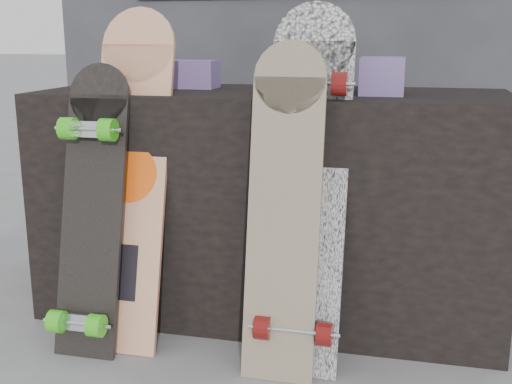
% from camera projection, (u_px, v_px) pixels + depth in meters
% --- Properties ---
extents(ground, '(60.00, 60.00, 0.00)m').
position_uv_depth(ground, '(235.00, 373.00, 1.93)').
color(ground, slate).
rests_on(ground, ground).
extents(vendor_table, '(1.60, 0.60, 0.80)m').
position_uv_depth(vendor_table, '(271.00, 203.00, 2.30)').
color(vendor_table, black).
rests_on(vendor_table, ground).
extents(booth, '(2.40, 0.22, 2.20)m').
position_uv_depth(booth, '(310.00, 10.00, 2.94)').
color(booth, '#323237').
rests_on(booth, ground).
extents(merch_box_purple, '(0.18, 0.12, 0.10)m').
position_uv_depth(merch_box_purple, '(192.00, 74.00, 2.33)').
color(merch_box_purple, '#443B79').
rests_on(merch_box_purple, vendor_table).
extents(merch_box_small, '(0.14, 0.14, 0.12)m').
position_uv_depth(merch_box_small, '(382.00, 76.00, 2.06)').
color(merch_box_small, '#443B79').
rests_on(merch_box_small, vendor_table).
extents(merch_box_flat, '(0.22, 0.10, 0.06)m').
position_uv_depth(merch_box_flat, '(321.00, 82.00, 2.24)').
color(merch_box_flat, '#D1B78C').
rests_on(merch_box_flat, vendor_table).
extents(longboard_geisha, '(0.25, 0.31, 1.08)m').
position_uv_depth(longboard_geisha, '(130.00, 168.00, 2.06)').
color(longboard_geisha, '#CEB18B').
rests_on(longboard_geisha, ground).
extents(longboard_celtic, '(0.21, 0.21, 0.98)m').
position_uv_depth(longboard_celtic, '(285.00, 201.00, 1.86)').
color(longboard_celtic, beige).
rests_on(longboard_celtic, ground).
extents(longboard_cascadia, '(0.25, 0.39, 1.09)m').
position_uv_depth(longboard_cascadia, '(305.00, 179.00, 1.93)').
color(longboard_cascadia, white).
rests_on(longboard_cascadia, ground).
extents(skateboard_dark, '(0.20, 0.31, 0.91)m').
position_uv_depth(skateboard_dark, '(91.00, 207.00, 2.01)').
color(skateboard_dark, black).
rests_on(skateboard_dark, ground).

